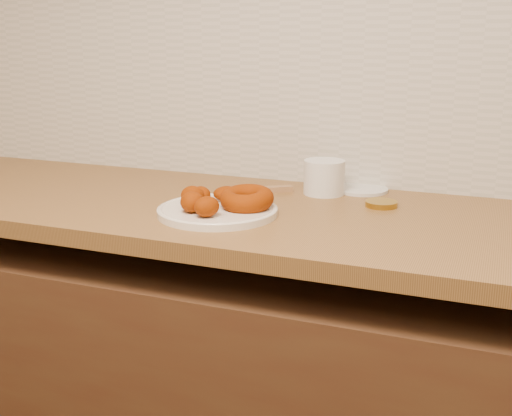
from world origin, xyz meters
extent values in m
cube|color=#B3A68C|center=(0.00, 2.00, 1.35)|extent=(4.00, 0.02, 2.70)
cube|color=brown|center=(-0.65, 1.69, 0.88)|extent=(2.30, 0.62, 0.04)
cube|color=beige|center=(0.00, 1.99, 1.20)|extent=(3.60, 0.02, 0.60)
cylinder|color=white|center=(-0.40, 1.59, 0.91)|extent=(0.27, 0.27, 0.02)
torus|color=#862A01|center=(-0.34, 1.62, 0.94)|extent=(0.13, 0.13, 0.05)
ellipsoid|color=#862A01|center=(-0.46, 1.62, 0.93)|extent=(0.07, 0.06, 0.04)
ellipsoid|color=#862A01|center=(-0.46, 1.59, 0.94)|extent=(0.06, 0.06, 0.04)
ellipsoid|color=#862A01|center=(-0.44, 1.54, 0.94)|extent=(0.07, 0.08, 0.04)
ellipsoid|color=#862A01|center=(-0.39, 1.52, 0.94)|extent=(0.07, 0.07, 0.04)
ellipsoid|color=#862A01|center=(-0.41, 1.66, 0.93)|extent=(0.08, 0.08, 0.03)
cylinder|color=white|center=(-0.23, 1.87, 0.94)|extent=(0.12, 0.12, 0.09)
cylinder|color=silver|center=(-0.15, 1.93, 0.90)|extent=(0.16, 0.16, 0.01)
cylinder|color=#AC8629|center=(-0.07, 1.80, 0.91)|extent=(0.10, 0.10, 0.01)
cube|color=#946A42|center=(-0.39, 1.81, 0.91)|extent=(0.17, 0.12, 0.01)
camera|label=1|loc=(0.18, 0.35, 1.28)|focal=45.00mm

